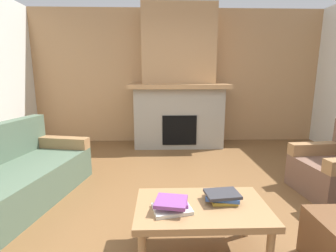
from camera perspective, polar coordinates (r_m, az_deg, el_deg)
The scene contains 7 objects.
ground at distance 2.76m, azimuth 6.29°, elevation -19.04°, with size 9.00×9.00×0.00m, color brown.
wall_back_wood_panel at distance 5.36m, azimuth 2.08°, elevation 11.00°, with size 6.00×0.12×2.70m, color tan.
fireplace at distance 4.99m, azimuth 2.36°, elevation 8.82°, with size 1.90×0.82×2.70m.
couch at distance 3.30m, azimuth -31.84°, elevation -10.05°, with size 1.18×1.93×0.85m.
coffee_table at distance 2.04m, azimuth 7.64°, elevation -18.74°, with size 1.00×0.60×0.43m.
book_stack_near_edge at distance 1.92m, azimuth 0.99°, elevation -17.50°, with size 0.31×0.25×0.08m.
book_stack_center at distance 2.08m, azimuth 12.25°, elevation -15.30°, with size 0.28×0.23×0.08m.
Camera 1 is at (-0.36, -2.35, 1.40)m, focal length 26.81 mm.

